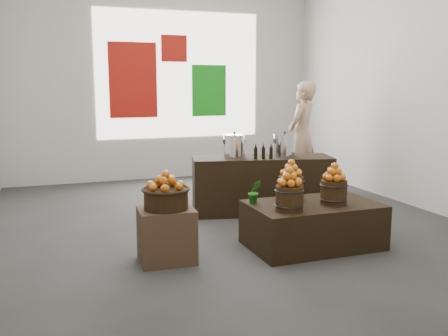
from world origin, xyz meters
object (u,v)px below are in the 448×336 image
object	(u,v)px
display_table	(313,225)
counter	(262,185)
crate	(167,235)
stock_pot_center	(284,146)
shopper	(302,137)
wicker_basket	(166,199)
stock_pot_left	(234,147)

from	to	relation	value
display_table	counter	bearing A→B (deg)	86.54
crate	stock_pot_center	size ratio (longest dim) A/B	1.85
stock_pot_center	crate	bearing A→B (deg)	-144.97
crate	shopper	world-z (taller)	shopper
wicker_basket	stock_pot_left	distance (m)	2.14
stock_pot_center	shopper	size ratio (longest dim) A/B	0.16
wicker_basket	stock_pot_center	xyz separation A→B (m)	(2.07, 1.45, 0.29)
stock_pot_left	shopper	xyz separation A→B (m)	(1.64, 1.05, -0.02)
crate	display_table	bearing A→B (deg)	-2.61
stock_pot_left	stock_pot_center	xyz separation A→B (m)	(0.70, -0.16, 0.00)
shopper	counter	bearing A→B (deg)	3.09
counter	wicker_basket	bearing A→B (deg)	-126.08
counter	stock_pot_center	distance (m)	0.64
wicker_basket	stock_pot_left	bearing A→B (deg)	49.66
shopper	wicker_basket	bearing A→B (deg)	2.07
crate	stock_pot_left	bearing A→B (deg)	49.66
stock_pot_left	stock_pot_center	size ratio (longest dim) A/B	1.00
display_table	counter	size ratio (longest dim) A/B	0.74
stock_pot_left	shopper	distance (m)	1.95
crate	stock_pot_left	world-z (taller)	stock_pot_left
counter	stock_pot_left	world-z (taller)	stock_pot_left
crate	shopper	size ratio (longest dim) A/B	0.30
wicker_basket	counter	distance (m)	2.34
counter	stock_pot_center	xyz separation A→B (m)	(0.31, -0.07, 0.56)
stock_pot_left	stock_pot_center	world-z (taller)	same
wicker_basket	shopper	distance (m)	4.03
stock_pot_center	shopper	xyz separation A→B (m)	(0.94, 1.22, -0.02)
wicker_basket	stock_pot_center	world-z (taller)	stock_pot_center
wicker_basket	counter	xyz separation A→B (m)	(1.76, 1.52, -0.26)
display_table	stock_pot_left	bearing A→B (deg)	99.92
display_table	shopper	distance (m)	3.13
stock_pot_center	display_table	bearing A→B (deg)	-104.35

